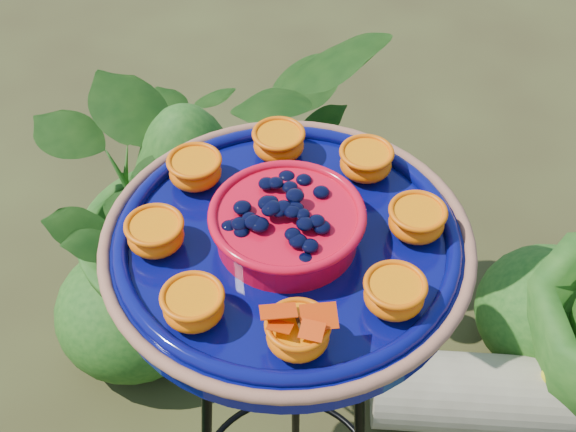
% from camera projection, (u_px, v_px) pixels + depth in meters
% --- Properties ---
extents(tripod_stand, '(0.37, 0.38, 0.95)m').
position_uv_depth(tripod_stand, '(287.00, 407.00, 1.37)').
color(tripod_stand, black).
rests_on(tripod_stand, ground).
extents(feeder_dish, '(0.51, 0.51, 0.11)m').
position_uv_depth(feeder_dish, '(287.00, 240.00, 1.08)').
color(feeder_dish, '#070A55').
rests_on(feeder_dish, tripod_stand).
extents(driftwood_log, '(0.61, 0.25, 0.20)m').
position_uv_depth(driftwood_log, '(495.00, 395.00, 1.94)').
color(driftwood_log, tan).
rests_on(driftwood_log, ground).
extents(shrub_back_left, '(1.05, 1.07, 0.90)m').
position_uv_depth(shrub_back_left, '(191.00, 195.00, 1.93)').
color(shrub_back_left, '#184512').
rests_on(shrub_back_left, ground).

